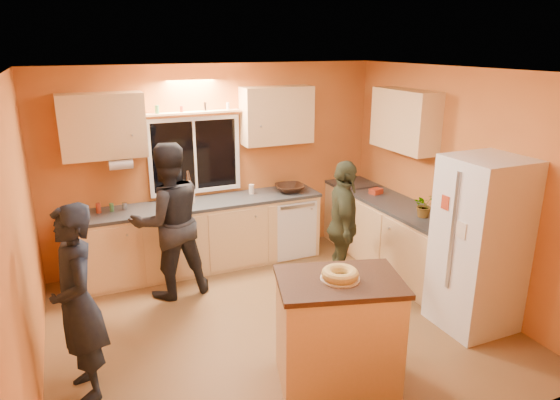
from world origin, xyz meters
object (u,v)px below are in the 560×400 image
person_right (343,226)px  person_center (169,221)px  island (338,331)px  person_left (78,304)px  refrigerator (480,245)px

person_right → person_center: bearing=94.7°
person_center → person_right: bearing=153.6°
island → person_left: 2.16m
island → person_left: bearing=176.1°
refrigerator → person_left: refrigerator is taller
person_center → person_right: 2.02m
person_left → refrigerator: bearing=73.9°
refrigerator → person_right: (-0.84, 1.26, -0.11)m
island → person_right: (0.94, 1.52, 0.28)m
island → person_center: bearing=129.8°
refrigerator → person_right: size_ratio=1.14×
person_center → refrigerator: bearing=137.9°
refrigerator → island: refrigerator is taller
refrigerator → island: bearing=-171.7°
person_left → person_right: size_ratio=1.06×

